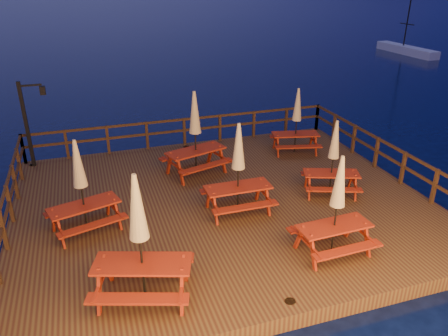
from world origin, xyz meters
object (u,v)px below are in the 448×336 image
(picnic_table_0, at_px, (333,157))
(picnic_table_2, at_px, (297,120))
(sailboat, at_px, (406,50))
(lamp_post, at_px, (30,116))
(picnic_table_1, at_px, (337,205))

(picnic_table_0, height_order, picnic_table_2, picnic_table_2)
(picnic_table_2, bearing_deg, sailboat, 55.84)
(sailboat, xyz_separation_m, picnic_table_0, (-20.47, -21.71, 1.30))
(lamp_post, height_order, sailboat, sailboat)
(sailboat, bearing_deg, picnic_table_2, -139.34)
(picnic_table_1, relative_size, picnic_table_2, 1.04)
(sailboat, distance_m, picnic_table_2, 27.11)
(sailboat, xyz_separation_m, picnic_table_2, (-19.97, -18.29, 1.35))
(picnic_table_1, bearing_deg, lamp_post, 129.77)
(picnic_table_0, distance_m, picnic_table_1, 3.15)
(lamp_post, xyz_separation_m, picnic_table_2, (9.19, -1.73, -0.52))
(picnic_table_1, distance_m, picnic_table_2, 6.49)
(lamp_post, height_order, picnic_table_2, lamp_post)
(picnic_table_2, bearing_deg, picnic_table_1, -95.17)
(lamp_post, height_order, picnic_table_1, lamp_post)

